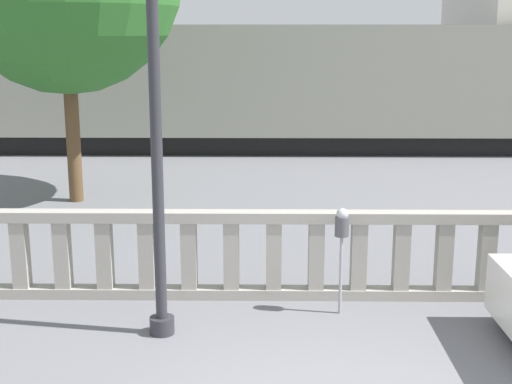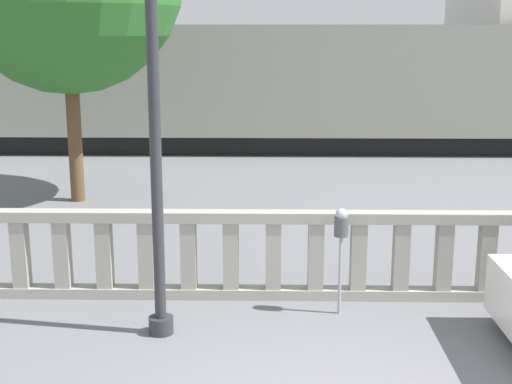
% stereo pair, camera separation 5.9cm
% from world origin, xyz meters
% --- Properties ---
extents(balustrade, '(14.29, 0.24, 1.18)m').
position_xyz_m(balustrade, '(0.00, 3.39, 0.59)').
color(balustrade, '#9E998E').
rests_on(balustrade, ground).
extents(lamppost, '(0.32, 0.32, 6.60)m').
position_xyz_m(lamppost, '(-1.87, 2.24, 3.58)').
color(lamppost, '#2D2D33').
rests_on(lamppost, ground).
extents(parking_meter, '(0.18, 0.18, 1.36)m').
position_xyz_m(parking_meter, '(0.27, 2.88, 1.09)').
color(parking_meter, '#99999E').
rests_on(parking_meter, ground).
extents(train_near, '(24.52, 3.13, 4.21)m').
position_xyz_m(train_near, '(-0.85, 15.59, 1.89)').
color(train_near, black).
rests_on(train_near, ground).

